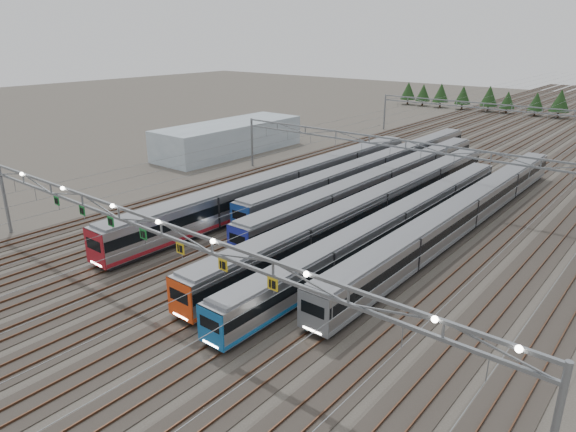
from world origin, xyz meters
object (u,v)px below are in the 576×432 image
Objects in this scene: train_e at (394,225)px; train_b at (376,168)px; gantry_mid at (405,151)px; gantry_far at (511,113)px; train_a at (289,183)px; gantry_near at (160,231)px; west_shed at (230,138)px; train_d at (376,205)px; train_f at (465,212)px; train_c at (382,182)px.

train_b is at bearing 124.41° from train_e.
gantry_mid is 45.00m from gantry_far.
train_a is 31.86m from gantry_near.
west_shed reaches higher than train_e.
train_d reaches higher than train_f.
train_d is 12.10m from gantry_mid.
gantry_far is at bearing 78.58° from train_a.
gantry_near is at bearing -94.52° from train_d.
gantry_far reaches higher than train_c.
gantry_near is (6.70, -44.69, 4.94)m from train_b.
train_b is 1.11× the size of train_e.
train_e is (4.50, -4.04, -0.15)m from train_d.
train_a reaches higher than train_c.
train_e is at bearing 74.78° from gantry_near.
train_c is 0.99× the size of gantry_near.
train_d is 1.05× the size of gantry_mid.
train_a is 22.83m from train_f.
train_b is 1.01× the size of train_f.
train_b is at bearing 73.56° from train_a.
train_b is 18.06m from train_d.
train_b is at bearing 125.24° from train_c.
gantry_far is (0.05, 85.12, -0.70)m from gantry_near.
gantry_far is (0.00, 45.00, 0.00)m from gantry_mid.
train_b is at bearing 119.88° from train_d.
gantry_near reaches higher than train_b.
gantry_mid is (-6.75, 15.13, 4.43)m from train_e.
gantry_mid is at bearing 38.60° from train_c.
train_c is 38.71m from gantry_near.
gantry_far is at bearing 92.30° from train_d.
west_shed reaches higher than train_c.
train_c is 10.33m from train_d.
gantry_far reaches higher than train_e.
train_e is (18.00, -4.45, -0.35)m from train_a.
train_c reaches higher than train_d.
gantry_near is (-2.30, -29.03, 4.98)m from train_d.
gantry_near is 85.12m from gantry_far.
train_f is at bearing 61.64° from train_e.
west_shed is (-27.07, 15.61, 0.45)m from train_a.
train_b is 1.05× the size of gantry_near.
train_a reaches higher than train_e.
train_c is 47.04m from gantry_far.
train_c reaches higher than train_e.
train_d is at bearing -154.50° from train_f.
gantry_mid reaches higher than train_f.
train_d is 1.97× the size of west_shed.
train_f reaches higher than train_e.
train_c is 1.87× the size of west_shed.
train_c is at bearing -141.40° from gantry_mid.
train_a is 0.98× the size of train_d.
train_e is 1.77× the size of west_shed.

